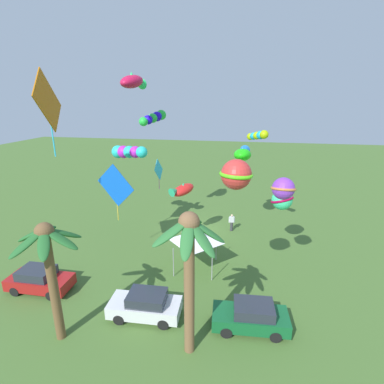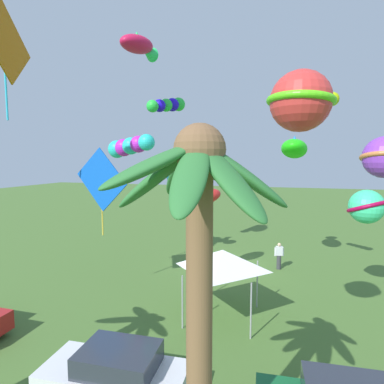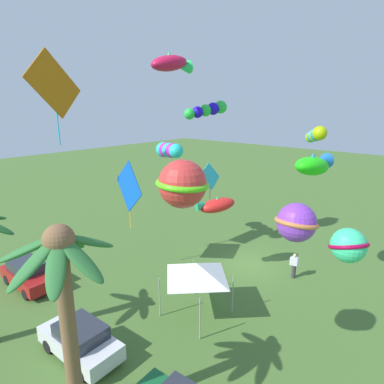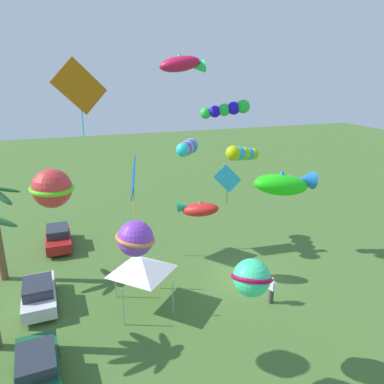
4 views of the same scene
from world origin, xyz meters
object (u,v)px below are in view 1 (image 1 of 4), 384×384
at_px(festival_tent, 196,236).
at_px(kite_ball_3, 283,189).
at_px(parked_car_1, 251,316).
at_px(parked_car_0, 39,280).
at_px(kite_tube_6, 154,118).
at_px(kite_diamond_10, 116,186).
at_px(kite_ball_5, 236,174).
at_px(parked_car_2, 145,305).
at_px(kite_tube_2, 258,135).
at_px(palm_tree_0, 49,257).
at_px(kite_fish_0, 243,154).
at_px(kite_fish_8, 133,82).
at_px(spectator_0, 232,222).
at_px(kite_diamond_1, 159,170).
at_px(kite_diamond_11, 48,102).
at_px(kite_ball_9, 282,200).
at_px(kite_tube_7, 128,152).
at_px(kite_fish_4, 182,190).
at_px(palm_tree_1, 189,254).

height_order(festival_tent, kite_ball_3, kite_ball_3).
bearing_deg(parked_car_1, parked_car_0, -3.87).
bearing_deg(kite_tube_6, kite_diamond_10, 79.91).
height_order(kite_ball_5, kite_tube_6, kite_tube_6).
height_order(parked_car_2, kite_tube_2, kite_tube_2).
xyz_separation_m(palm_tree_0, kite_fish_0, (-8.38, -14.10, 2.55)).
height_order(parked_car_0, parked_car_1, same).
bearing_deg(kite_ball_3, kite_fish_8, -26.25).
bearing_deg(parked_car_0, kite_ball_5, -177.79).
bearing_deg(spectator_0, kite_diamond_10, 35.81).
bearing_deg(festival_tent, parked_car_1, 126.18).
bearing_deg(kite_tube_2, kite_diamond_1, -21.64).
bearing_deg(kite_diamond_11, kite_ball_3, -177.08).
bearing_deg(kite_diamond_10, kite_ball_9, -168.50).
distance_m(kite_diamond_1, kite_tube_7, 3.53).
xyz_separation_m(kite_ball_3, kite_diamond_10, (11.33, -2.04, -1.05)).
bearing_deg(kite_tube_6, palm_tree_0, 87.51).
xyz_separation_m(kite_ball_5, kite_tube_7, (9.28, -8.71, -0.66)).
height_order(kite_fish_0, kite_tube_6, kite_tube_6).
bearing_deg(kite_fish_4, kite_tube_7, -11.83).
relative_size(palm_tree_1, kite_ball_5, 2.98).
bearing_deg(parked_car_0, festival_tent, -154.71).
bearing_deg(kite_fish_0, palm_tree_0, 59.29).
height_order(palm_tree_1, kite_fish_4, palm_tree_1).
bearing_deg(palm_tree_0, festival_tent, -126.36).
bearing_deg(kite_diamond_1, kite_tube_7, 48.80).
relative_size(kite_tube_2, kite_diamond_10, 0.47).
distance_m(parked_car_2, kite_diamond_10, 8.86).
relative_size(parked_car_0, kite_fish_8, 1.27).
relative_size(parked_car_1, kite_fish_8, 1.30).
bearing_deg(kite_tube_7, kite_ball_3, 153.12).
bearing_deg(kite_fish_8, palm_tree_0, 89.92).
distance_m(parked_car_1, kite_ball_9, 9.44).
height_order(palm_tree_0, parked_car_2, palm_tree_0).
bearing_deg(kite_fish_0, kite_fish_4, 30.40).
relative_size(palm_tree_0, kite_fish_0, 1.91).
xyz_separation_m(parked_car_0, kite_tube_2, (-12.99, -7.99, 8.25)).
relative_size(palm_tree_1, festival_tent, 2.48).
xyz_separation_m(parked_car_1, kite_tube_6, (8.74, -12.16, 9.20)).
height_order(spectator_0, kite_tube_7, kite_tube_7).
bearing_deg(kite_diamond_11, festival_tent, -167.39).
bearing_deg(parked_car_2, parked_car_1, -178.31).
relative_size(kite_ball_3, kite_diamond_10, 0.37).
bearing_deg(parked_car_2, spectator_0, -108.27).
bearing_deg(kite_ball_5, kite_ball_9, -114.26).
relative_size(kite_ball_5, kite_tube_6, 0.78).
xyz_separation_m(palm_tree_1, kite_diamond_10, (6.94, -8.00, 0.34)).
distance_m(kite_fish_4, kite_fish_8, 8.99).
distance_m(parked_car_0, parked_car_2, 7.36).
height_order(festival_tent, kite_tube_2, kite_tube_2).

